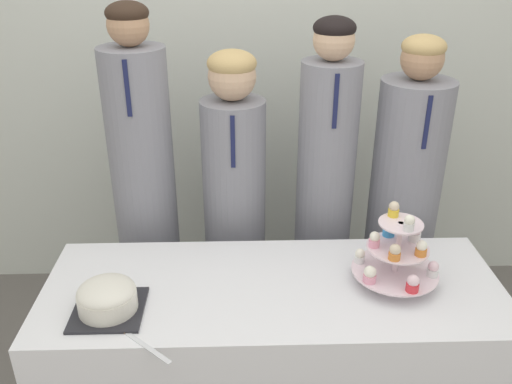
# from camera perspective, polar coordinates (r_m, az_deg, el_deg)

# --- Properties ---
(wall_back) EXTENTS (9.00, 0.06, 2.70)m
(wall_back) POSITION_cam_1_polar(r_m,az_deg,el_deg) (2.83, 0.56, 15.42)
(wall_back) COLOR silver
(wall_back) RESTS_ON ground_plane
(table) EXTENTS (1.66, 0.62, 0.71)m
(table) POSITION_cam_1_polar(r_m,az_deg,el_deg) (2.21, 1.69, -17.30)
(table) COLOR white
(table) RESTS_ON ground_plane
(round_cake) EXTENTS (0.24, 0.24, 0.11)m
(round_cake) POSITION_cam_1_polar(r_m,az_deg,el_deg) (1.90, -15.41, -10.64)
(round_cake) COLOR #232328
(round_cake) RESTS_ON table
(cake_knife) EXTENTS (0.23, 0.21, 0.01)m
(cake_knife) POSITION_cam_1_polar(r_m,az_deg,el_deg) (1.82, -13.23, -14.30)
(cake_knife) COLOR silver
(cake_knife) RESTS_ON table
(cupcake_stand) EXTENTS (0.31, 0.31, 0.30)m
(cupcake_stand) POSITION_cam_1_polar(r_m,az_deg,el_deg) (1.99, 14.69, -6.17)
(cupcake_stand) COLOR silver
(cupcake_stand) RESTS_ON table
(student_0) EXTENTS (0.28, 0.28, 1.63)m
(student_0) POSITION_cam_1_polar(r_m,az_deg,el_deg) (2.47, -11.54, -0.83)
(student_0) COLOR gray
(student_0) RESTS_ON ground_plane
(student_1) EXTENTS (0.28, 0.28, 1.44)m
(student_1) POSITION_cam_1_polar(r_m,az_deg,el_deg) (2.47, -2.25, -2.33)
(student_1) COLOR gray
(student_1) RESTS_ON ground_plane
(student_2) EXTENTS (0.25, 0.26, 1.57)m
(student_2) POSITION_cam_1_polar(r_m,az_deg,el_deg) (2.47, 7.16, -1.01)
(student_2) COLOR gray
(student_2) RESTS_ON ground_plane
(student_3) EXTENTS (0.31, 0.32, 1.49)m
(student_3) POSITION_cam_1_polar(r_m,az_deg,el_deg) (2.57, 15.11, -1.93)
(student_3) COLOR gray
(student_3) RESTS_ON ground_plane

